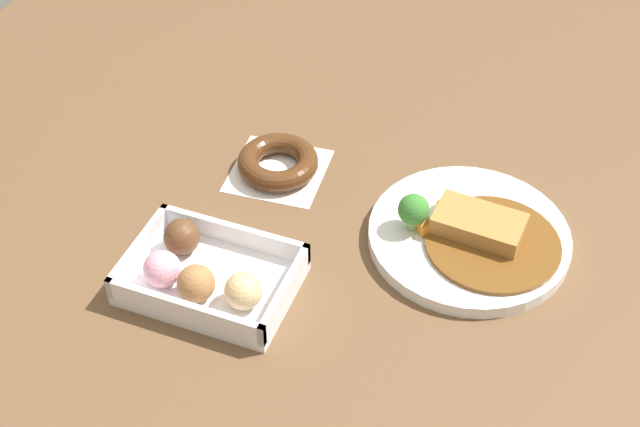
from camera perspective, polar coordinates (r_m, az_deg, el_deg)
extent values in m
plane|color=brown|center=(1.10, 3.78, -2.23)|extent=(1.60, 1.60, 0.00)
cylinder|color=white|center=(1.12, 9.77, -1.52)|extent=(0.26, 0.26, 0.02)
cylinder|color=brown|center=(1.10, 11.29, -1.94)|extent=(0.17, 0.17, 0.01)
cube|color=#A87538|center=(1.10, 10.41, -0.65)|extent=(0.11, 0.07, 0.02)
cylinder|color=white|center=(1.13, 8.23, 0.15)|extent=(0.06, 0.06, 0.00)
ellipsoid|color=yellow|center=(1.12, 8.28, 0.51)|extent=(0.03, 0.03, 0.01)
cylinder|color=#8CB766|center=(1.10, 6.09, -0.60)|extent=(0.01, 0.01, 0.02)
sphere|color=#387A2D|center=(1.08, 6.18, 0.27)|extent=(0.04, 0.04, 0.04)
cube|color=orange|center=(1.10, 6.95, -0.93)|extent=(0.02, 0.02, 0.02)
cube|color=white|center=(1.06, -7.14, -4.54)|extent=(0.20, 0.14, 0.01)
cube|color=white|center=(1.08, -11.83, -2.36)|extent=(0.01, 0.14, 0.03)
cube|color=white|center=(1.01, -2.32, -5.24)|extent=(0.01, 0.14, 0.03)
cube|color=white|center=(1.01, -8.94, -6.37)|extent=(0.20, 0.01, 0.03)
cube|color=white|center=(1.08, -5.68, -1.35)|extent=(0.20, 0.01, 0.03)
sphere|color=pink|center=(1.04, -10.36, -3.61)|extent=(0.05, 0.05, 0.05)
sphere|color=#9E6B3D|center=(1.02, -8.16, -4.58)|extent=(0.05, 0.05, 0.05)
sphere|color=#DBB77A|center=(1.01, -5.07, -5.10)|extent=(0.05, 0.05, 0.05)
sphere|color=brown|center=(1.08, -9.10, -1.52)|extent=(0.05, 0.05, 0.05)
cube|color=white|center=(1.21, -2.76, 2.84)|extent=(0.14, 0.14, 0.00)
torus|color=#4C2B14|center=(1.20, -2.78, 3.41)|extent=(0.11, 0.11, 0.03)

